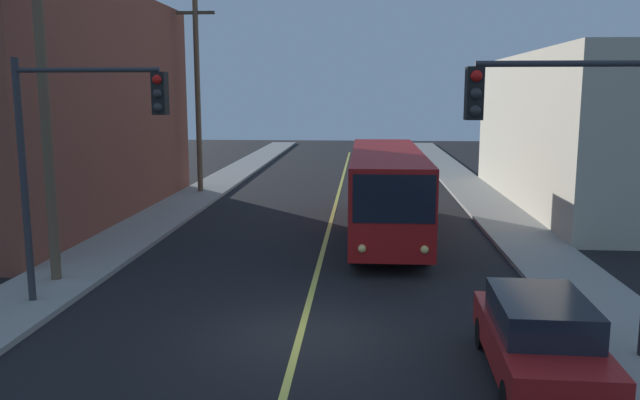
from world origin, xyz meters
name	(u,v)px	position (x,y,z in m)	size (l,w,h in m)	color
ground_plane	(300,335)	(0.00, 0.00, 0.00)	(120.00, 120.00, 0.00)	black
sidewalk_left	(138,232)	(-7.25, 10.00, 0.07)	(2.50, 90.00, 0.15)	gray
sidewalk_right	(524,237)	(7.25, 10.00, 0.07)	(2.50, 90.00, 0.15)	gray
lane_stripe_center	(333,212)	(0.00, 15.00, 0.01)	(0.16, 60.00, 0.01)	#D8CC4C
building_left_brick	(12,105)	(-13.49, 12.86, 4.81)	(10.00, 17.95, 9.62)	brown
city_bus	(386,187)	(2.20, 10.50, 1.82)	(2.62, 12.17, 3.20)	maroon
parked_car_red	(539,338)	(4.65, -1.95, 0.84)	(1.94, 4.45, 1.62)	maroon
utility_pole_near	(43,88)	(-7.24, 3.40, 5.46)	(2.40, 0.28, 9.63)	brown
utility_pole_mid	(197,79)	(-7.36, 19.87, 6.03)	(2.40, 0.28, 10.73)	brown
traffic_signal_left_corner	(82,135)	(-5.41, 1.53, 4.30)	(3.75, 0.48, 6.00)	#2D2D33
traffic_signal_right_corner	(577,146)	(5.41, -0.97, 4.30)	(3.75, 0.48, 6.00)	#2D2D33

